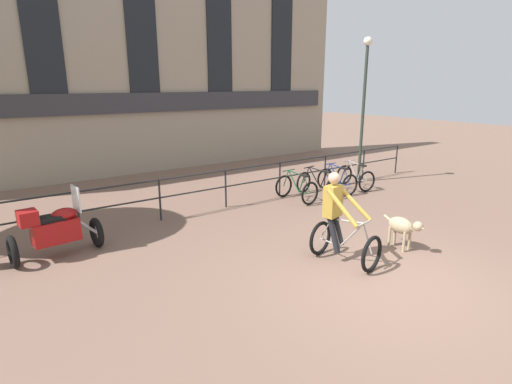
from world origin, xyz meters
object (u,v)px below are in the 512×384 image
object	(u,v)px
parked_bicycle_far_end	(355,177)
street_lamp	(364,104)
parked_bicycle_near_lamp	(297,189)
dog	(403,227)
parked_motorcycle	(55,230)
cyclist_with_bike	(340,223)
parked_bicycle_mid_right	(337,181)
parked_bicycle_mid_left	(318,185)

from	to	relation	value
parked_bicycle_far_end	street_lamp	bearing A→B (deg)	-139.96
parked_bicycle_near_lamp	parked_bicycle_far_end	distance (m)	2.50
dog	parked_motorcycle	size ratio (longest dim) A/B	0.56
street_lamp	parked_motorcycle	bearing A→B (deg)	-175.69
cyclist_with_bike	street_lamp	bearing A→B (deg)	26.47
parked_motorcycle	street_lamp	bearing A→B (deg)	-91.00
parked_motorcycle	street_lamp	size ratio (longest dim) A/B	0.36
parked_bicycle_far_end	dog	bearing A→B (deg)	58.37
dog	parked_bicycle_mid_right	world-z (taller)	parked_bicycle_mid_right
parked_bicycle_near_lamp	dog	bearing A→B (deg)	77.58
cyclist_with_bike	dog	xyz separation A→B (m)	(1.46, -0.37, -0.28)
parked_bicycle_near_lamp	cyclist_with_bike	bearing A→B (deg)	55.88
parked_bicycle_near_lamp	parked_bicycle_far_end	world-z (taller)	same
dog	parked_bicycle_mid_left	bearing A→B (deg)	70.47
parked_bicycle_far_end	parked_bicycle_mid_right	bearing A→B (deg)	6.61
dog	cyclist_with_bike	bearing A→B (deg)	165.83
parked_bicycle_near_lamp	street_lamp	size ratio (longest dim) A/B	0.25
parked_motorcycle	parked_bicycle_far_end	distance (m)	8.83
street_lamp	cyclist_with_bike	bearing A→B (deg)	-142.77
dog	parked_bicycle_far_end	distance (m)	4.94
cyclist_with_bike	parked_bicycle_mid_right	world-z (taller)	cyclist_with_bike
cyclist_with_bike	parked_motorcycle	world-z (taller)	cyclist_with_bike
parked_bicycle_mid_left	cyclist_with_bike	bearing A→B (deg)	41.53
parked_bicycle_near_lamp	parked_bicycle_mid_left	size ratio (longest dim) A/B	0.96
dog	parked_bicycle_mid_right	size ratio (longest dim) A/B	0.84
parked_bicycle_near_lamp	parked_bicycle_mid_left	distance (m)	0.83
parked_bicycle_mid_right	parked_bicycle_far_end	xyz separation A→B (m)	(0.83, 0.00, -0.00)
cyclist_with_bike	dog	size ratio (longest dim) A/B	1.80
parked_bicycle_mid_right	parked_bicycle_far_end	size ratio (longest dim) A/B	0.95
cyclist_with_bike	street_lamp	world-z (taller)	street_lamp
parked_bicycle_mid_right	parked_bicycle_mid_left	bearing A→B (deg)	0.90
parked_bicycle_mid_left	parked_bicycle_mid_right	size ratio (longest dim) A/B	1.07
parked_motorcycle	parked_bicycle_far_end	world-z (taller)	parked_motorcycle
dog	street_lamp	distance (m)	6.20
street_lamp	parked_bicycle_far_end	bearing A→B (deg)	-146.57
parked_bicycle_mid_left	street_lamp	world-z (taller)	street_lamp
cyclist_with_bike	parked_bicycle_mid_left	distance (m)	4.53
parked_bicycle_mid_left	parked_bicycle_far_end	xyz separation A→B (m)	(1.67, -0.00, 0.00)
parked_motorcycle	parked_bicycle_mid_right	distance (m)	8.00
parked_bicycle_near_lamp	parked_bicycle_mid_right	size ratio (longest dim) A/B	1.03
dog	street_lamp	xyz separation A→B (m)	(3.83, 4.39, 2.14)
parked_motorcycle	parked_bicycle_near_lamp	xyz separation A→B (m)	(6.33, 0.21, -0.20)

